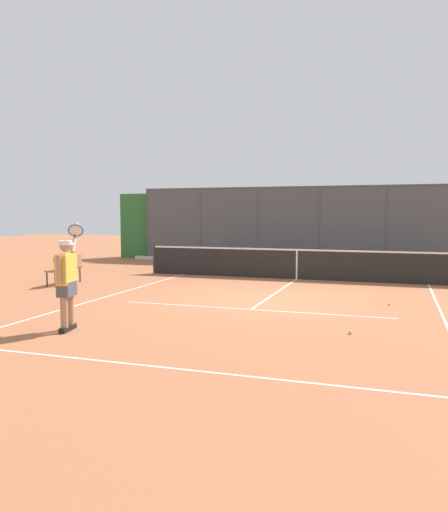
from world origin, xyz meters
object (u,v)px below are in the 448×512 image
object	(u,v)px
tennis_player	(67,278)
tennis_ball_by_sideline	(389,304)
courtside_bench	(66,267)
tennis_ball_near_net	(350,332)

from	to	relation	value
tennis_player	tennis_ball_by_sideline	distance (m)	7.11
tennis_ball_by_sideline	courtside_bench	world-z (taller)	courtside_bench
tennis_ball_near_net	tennis_player	bearing A→B (deg)	15.41
tennis_ball_by_sideline	tennis_ball_near_net	distance (m)	3.21
tennis_player	tennis_ball_near_net	world-z (taller)	tennis_player
tennis_ball_by_sideline	tennis_player	bearing A→B (deg)	39.45
tennis_player	tennis_ball_near_net	bearing A→B (deg)	-85.28
tennis_ball_by_sideline	courtside_bench	bearing A→B (deg)	-3.48
tennis_ball_near_net	courtside_bench	size ratio (longest dim) A/B	0.05
tennis_ball_near_net	courtside_bench	bearing A→B (deg)	-23.52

